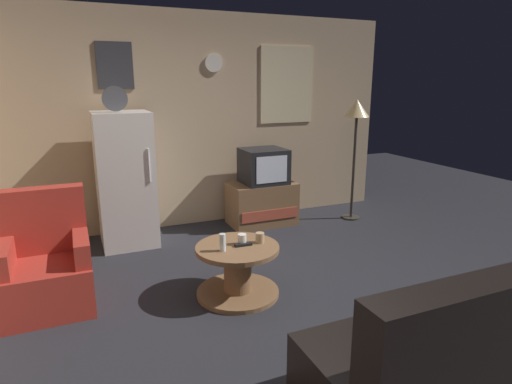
# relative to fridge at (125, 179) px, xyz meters

# --- Properties ---
(ground_plane) EXTENTS (12.00, 12.00, 0.00)m
(ground_plane) POSITION_rel_fridge_xyz_m (1.02, -1.97, -0.75)
(ground_plane) COLOR #232328
(wall_with_art) EXTENTS (5.20, 0.12, 2.64)m
(wall_with_art) POSITION_rel_fridge_xyz_m (1.03, 0.47, 0.57)
(wall_with_art) COLOR tan
(wall_with_art) RESTS_ON ground_plane
(fridge) EXTENTS (0.60, 0.62, 1.77)m
(fridge) POSITION_rel_fridge_xyz_m (0.00, 0.00, 0.00)
(fridge) COLOR silver
(fridge) RESTS_ON ground_plane
(tv_stand) EXTENTS (0.84, 0.53, 0.55)m
(tv_stand) POSITION_rel_fridge_xyz_m (1.69, 0.04, -0.48)
(tv_stand) COLOR brown
(tv_stand) RESTS_ON ground_plane
(crt_tv) EXTENTS (0.54, 0.51, 0.44)m
(crt_tv) POSITION_rel_fridge_xyz_m (1.71, 0.04, 0.01)
(crt_tv) COLOR black
(crt_tv) RESTS_ON tv_stand
(standing_lamp) EXTENTS (0.32, 0.32, 1.59)m
(standing_lamp) POSITION_rel_fridge_xyz_m (2.91, -0.22, 0.60)
(standing_lamp) COLOR #332D28
(standing_lamp) RESTS_ON ground_plane
(coffee_table) EXTENTS (0.72, 0.72, 0.45)m
(coffee_table) POSITION_rel_fridge_xyz_m (0.71, -1.65, -0.53)
(coffee_table) COLOR brown
(coffee_table) RESTS_ON ground_plane
(wine_glass) EXTENTS (0.05, 0.05, 0.15)m
(wine_glass) POSITION_rel_fridge_xyz_m (0.56, -1.70, -0.23)
(wine_glass) COLOR silver
(wine_glass) RESTS_ON coffee_table
(mug_ceramic_white) EXTENTS (0.08, 0.08, 0.09)m
(mug_ceramic_white) POSITION_rel_fridge_xyz_m (0.76, -1.62, -0.26)
(mug_ceramic_white) COLOR silver
(mug_ceramic_white) RESTS_ON coffee_table
(mug_ceramic_tan) EXTENTS (0.08, 0.08, 0.09)m
(mug_ceramic_tan) POSITION_rel_fridge_xyz_m (0.92, -1.65, -0.26)
(mug_ceramic_tan) COLOR tan
(mug_ceramic_tan) RESTS_ON coffee_table
(remote_control) EXTENTS (0.15, 0.05, 0.02)m
(remote_control) POSITION_rel_fridge_xyz_m (0.75, -1.67, -0.29)
(remote_control) COLOR black
(remote_control) RESTS_ON coffee_table
(armchair) EXTENTS (0.68, 0.68, 0.96)m
(armchair) POSITION_rel_fridge_xyz_m (-0.80, -1.19, -0.42)
(armchair) COLOR #A52D23
(armchair) RESTS_ON ground_plane
(couch) EXTENTS (1.70, 0.80, 0.92)m
(couch) POSITION_rel_fridge_xyz_m (1.38, -3.39, -0.44)
(couch) COLOR black
(couch) RESTS_ON ground_plane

